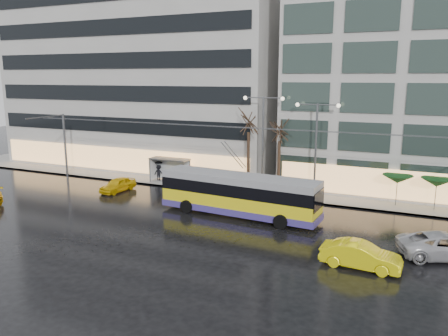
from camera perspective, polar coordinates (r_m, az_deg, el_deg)
The scene contains 19 objects.
ground at distance 33.44m, azimuth -4.37°, elevation -7.31°, with size 140.00×140.00×0.00m, color black.
sidewalk at distance 45.12m, azimuth 6.27°, elevation -2.17°, with size 80.00×10.00×0.15m, color gray.
kerb at distance 40.57m, azimuth 4.16°, elevation -3.73°, with size 80.00×0.10×0.15m, color slate.
building_left at distance 56.13m, azimuth -10.01°, elevation 11.88°, with size 34.00×14.00×22.00m, color #A3A19C.
trolleybus at distance 34.86m, azimuth 1.94°, elevation -3.67°, with size 13.18×5.50×6.04m.
catenary at distance 38.97m, azimuth 2.32°, elevation 1.94°, with size 42.24×5.12×7.00m.
bus_shelter at distance 45.92m, azimuth -7.40°, elevation 0.46°, with size 4.20×1.60×2.51m.
street_lamp_near at distance 41.04m, azimuth 5.11°, elevation 4.86°, with size 3.96×0.36×9.03m.
street_lamp_far at distance 39.78m, azimuth 11.96°, elevation 4.03°, with size 3.96×0.36×8.53m.
tree_a at distance 41.61m, azimuth 3.26°, elevation 6.50°, with size 3.20×3.20×8.40m.
tree_b at distance 40.93m, azimuth 7.30°, elevation 5.37°, with size 3.20×3.20×7.70m.
parasol_a at distance 39.76m, azimuth 21.73°, elevation -1.36°, with size 2.50×2.50×2.65m.
parasol_b at distance 39.80m, azimuth 26.04°, elevation -1.72°, with size 2.50×2.50×2.65m.
taxi_a at distance 43.58m, azimuth -13.71°, elevation -2.13°, with size 1.61×4.00×1.36m, color yellow.
taxi_b at distance 27.10m, azimuth 17.40°, elevation -10.84°, with size 1.60×4.59×1.51m, color #FFED0D.
sedan_silver at distance 30.43m, azimuth 26.92°, elevation -9.04°, with size 2.58×5.60×1.56m, color #B4B4B9.
pedestrian_a at distance 43.70m, azimuth -4.53°, elevation -0.56°, with size 1.26×1.27×2.19m.
pedestrian_b at distance 44.99m, azimuth -2.27°, elevation -1.02°, with size 0.80×0.64×1.57m.
pedestrian_c at distance 46.66m, azimuth -8.51°, elevation -0.27°, with size 1.11×0.88×2.11m.
Camera 1 is at (14.96, -27.82, 10.97)m, focal length 35.00 mm.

